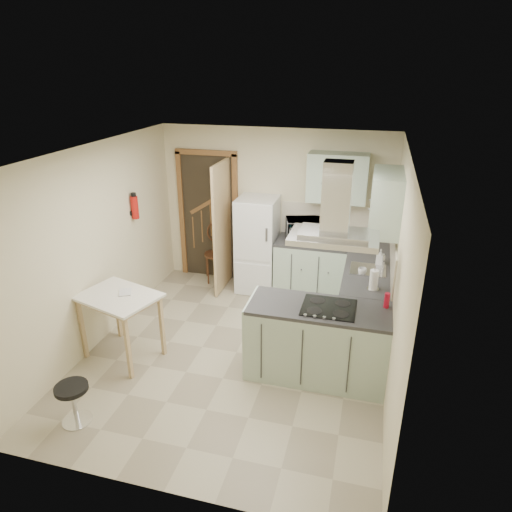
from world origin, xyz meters
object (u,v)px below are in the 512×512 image
(drop_leaf_table, at_px, (122,326))
(microwave, at_px, (305,229))
(extractor_hood, at_px, (334,238))
(bentwood_chair, at_px, (216,254))
(fridge, at_px, (257,245))
(peninsula, at_px, (317,342))
(stool, at_px, (74,404))

(drop_leaf_table, bearing_deg, microwave, 67.67)
(extractor_hood, bearing_deg, bentwood_chair, 134.11)
(fridge, bearing_deg, drop_leaf_table, -116.82)
(fridge, relative_size, extractor_hood, 1.67)
(fridge, bearing_deg, microwave, 3.71)
(peninsula, bearing_deg, extractor_hood, 0.00)
(drop_leaf_table, xyz_separation_m, bentwood_chair, (0.38, 2.36, 0.03))
(drop_leaf_table, height_order, bentwood_chair, bentwood_chair)
(extractor_hood, relative_size, bentwood_chair, 1.00)
(bentwood_chair, distance_m, stool, 3.53)
(extractor_hood, distance_m, microwave, 2.21)
(peninsula, distance_m, drop_leaf_table, 2.35)
(fridge, xyz_separation_m, bentwood_chair, (-0.74, 0.15, -0.30))
(extractor_hood, relative_size, microwave, 1.58)
(stool, bearing_deg, peninsula, 31.62)
(bentwood_chair, relative_size, microwave, 1.58)
(peninsula, height_order, stool, peninsula)
(bentwood_chair, height_order, microwave, microwave)
(bentwood_chair, bearing_deg, fridge, -35.97)
(drop_leaf_table, xyz_separation_m, microwave, (1.85, 2.26, 0.64))
(extractor_hood, bearing_deg, peninsula, 180.00)
(fridge, height_order, microwave, fridge)
(extractor_hood, height_order, microwave, extractor_hood)
(fridge, distance_m, microwave, 0.80)
(fridge, height_order, extractor_hood, extractor_hood)
(microwave, bearing_deg, stool, -134.38)
(peninsula, relative_size, drop_leaf_table, 1.73)
(microwave, bearing_deg, fridge, 166.51)
(peninsula, distance_m, microwave, 2.17)
(fridge, distance_m, drop_leaf_table, 2.50)
(microwave, bearing_deg, drop_leaf_table, -146.55)
(fridge, bearing_deg, extractor_hood, -56.21)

